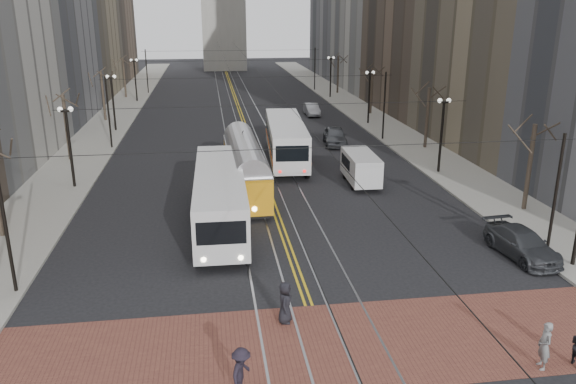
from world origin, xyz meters
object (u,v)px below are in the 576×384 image
object	(u,v)px
sedan_grey	(335,136)
pedestrian_a	(285,302)
streetcar	(245,171)
pedestrian_d	(241,372)
rear_bus	(286,141)
pedestrian_b	(544,346)
sedan_silver	(312,109)
sedan_parked	(522,244)
transit_bus	(220,199)
cargo_van	(361,169)

from	to	relation	value
sedan_grey	pedestrian_a	world-z (taller)	pedestrian_a
streetcar	pedestrian_d	bearing A→B (deg)	-95.18
rear_bus	pedestrian_b	size ratio (longest dim) A/B	7.19
sedan_grey	sedan_silver	distance (m)	15.78
sedan_grey	sedan_parked	xyz separation A→B (m)	(4.00, -26.15, -0.14)
streetcar	rear_bus	distance (m)	8.81
sedan_silver	pedestrian_a	bearing A→B (deg)	-101.29
sedan_grey	sedan_parked	size ratio (longest dim) A/B	1.01
sedan_silver	sedan_parked	world-z (taller)	sedan_parked
pedestrian_a	pedestrian_b	size ratio (longest dim) A/B	0.99
pedestrian_a	pedestrian_d	size ratio (longest dim) A/B	1.01
sedan_parked	sedan_silver	bearing A→B (deg)	89.07
streetcar	pedestrian_b	world-z (taller)	streetcar
pedestrian_a	pedestrian_d	xyz separation A→B (m)	(-2.05, -4.37, -0.00)
pedestrian_b	transit_bus	bearing A→B (deg)	-136.84
streetcar	transit_bus	bearing A→B (deg)	-107.41
streetcar	pedestrian_a	world-z (taller)	streetcar
cargo_van	pedestrian_b	size ratio (longest dim) A/B	2.86
transit_bus	sedan_grey	xyz separation A→B (m)	(11.30, 19.58, -0.80)
sedan_parked	pedestrian_d	size ratio (longest dim) A/B	2.80
sedan_silver	pedestrian_d	distance (m)	52.28
transit_bus	pedestrian_b	xyz separation A→B (m)	(10.96, -15.60, -0.74)
transit_bus	cargo_van	bearing A→B (deg)	34.94
transit_bus	pedestrian_b	size ratio (longest dim) A/B	7.35
streetcar	pedestrian_b	size ratio (longest dim) A/B	7.00
transit_bus	cargo_van	world-z (taller)	transit_bus
sedan_silver	sedan_grey	bearing A→B (deg)	-92.01
rear_bus	cargo_van	bearing A→B (deg)	-54.70
pedestrian_d	pedestrian_b	bearing A→B (deg)	-65.30
sedan_grey	pedestrian_b	bearing A→B (deg)	-83.33
sedan_grey	pedestrian_d	distance (m)	36.87
rear_bus	pedestrian_a	size ratio (longest dim) A/B	7.29
sedan_grey	rear_bus	bearing A→B (deg)	-128.71
pedestrian_b	rear_bus	bearing A→B (deg)	-162.32
sedan_parked	rear_bus	bearing A→B (deg)	108.78
rear_bus	sedan_parked	bearing A→B (deg)	-61.99
transit_bus	sedan_grey	size ratio (longest dim) A/B	2.65
cargo_van	sedan_parked	distance (m)	14.45
sedan_silver	pedestrian_b	size ratio (longest dim) A/B	2.40
pedestrian_a	cargo_van	bearing A→B (deg)	-7.83
transit_bus	sedan_silver	bearing A→B (deg)	72.17
cargo_van	streetcar	bearing A→B (deg)	-174.41
pedestrian_b	pedestrian_d	xyz separation A→B (m)	(-10.71, 0.00, -0.02)
sedan_grey	pedestrian_d	bearing A→B (deg)	-100.21
rear_bus	sedan_grey	distance (m)	7.58
rear_bus	cargo_van	xyz separation A→B (m)	(4.50, -7.33, -0.55)
sedan_grey	pedestrian_a	distance (m)	32.10
sedan_grey	sedan_silver	xyz separation A→B (m)	(0.68, 15.77, -0.14)
streetcar	rear_bus	world-z (taller)	rear_bus
pedestrian_b	streetcar	bearing A→B (deg)	-149.67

